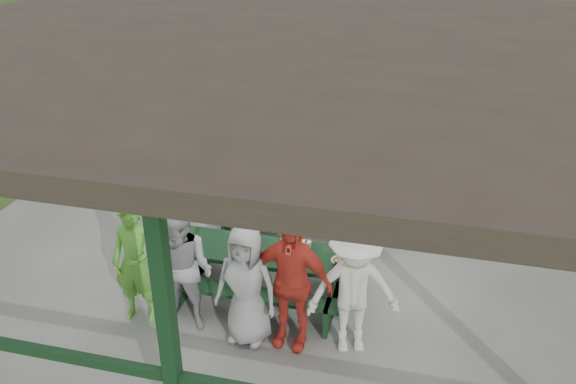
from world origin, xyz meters
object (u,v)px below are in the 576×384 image
(contestant_green, at_px, (136,263))
(spectator_grey, at_px, (378,169))
(contestant_grey_mid, at_px, (246,286))
(spectator_lblue, at_px, (270,161))
(spectator_blue, at_px, (236,138))
(picnic_table_near, at_px, (261,267))
(pickup_truck, at_px, (456,69))
(contestant_grey_left, at_px, (183,271))
(farm_trailer, at_px, (305,67))
(contestant_white_fedora, at_px, (354,290))
(picnic_table_far, at_px, (299,200))
(contestant_red, at_px, (290,282))

(contestant_green, bearing_deg, spectator_grey, 48.16)
(contestant_grey_mid, xyz_separation_m, spectator_grey, (1.19, 3.66, 0.03))
(contestant_green, xyz_separation_m, spectator_lblue, (0.77, 3.63, -0.09))
(spectator_grey, bearing_deg, contestant_green, 38.98)
(spectator_blue, bearing_deg, spectator_lblue, 162.06)
(spectator_blue, xyz_separation_m, spectator_grey, (2.71, -0.54, -0.08))
(picnic_table_near, height_order, pickup_truck, pickup_truck)
(spectator_grey, bearing_deg, contestant_grey_left, 46.49)
(spectator_grey, xyz_separation_m, farm_trailer, (-2.69, 6.38, -0.20))
(contestant_white_fedora, height_order, spectator_lblue, contestant_white_fedora)
(picnic_table_far, distance_m, contestant_red, 2.91)
(contestant_grey_mid, bearing_deg, picnic_table_near, 100.40)
(picnic_table_near, relative_size, spectator_grey, 1.44)
(picnic_table_far, distance_m, contestant_grey_left, 3.00)
(contestant_green, distance_m, contestant_grey_left, 0.65)
(spectator_lblue, distance_m, spectator_grey, 1.92)
(contestant_red, height_order, pickup_truck, contestant_red)
(contestant_grey_mid, height_order, spectator_lblue, contestant_grey_mid)
(contestant_grey_mid, bearing_deg, picnic_table_far, 95.73)
(spectator_lblue, bearing_deg, pickup_truck, -120.91)
(picnic_table_far, distance_m, contestant_white_fedora, 3.07)
(contestant_grey_left, relative_size, spectator_grey, 1.02)
(contestant_green, relative_size, farm_trailer, 0.40)
(spectator_lblue, height_order, spectator_blue, spectator_blue)
(contestant_red, bearing_deg, spectator_blue, 121.85)
(contestant_white_fedora, bearing_deg, picnic_table_near, 135.10)
(contestant_green, relative_size, contestant_red, 0.94)
(contestant_white_fedora, distance_m, spectator_lblue, 4.10)
(contestant_white_fedora, distance_m, spectator_grey, 3.52)
(pickup_truck, relative_size, farm_trailer, 1.31)
(picnic_table_near, height_order, contestant_grey_left, contestant_grey_left)
(contestant_red, relative_size, pickup_truck, 0.32)
(contestant_grey_mid, xyz_separation_m, spectator_lblue, (-0.73, 3.71, -0.05))
(picnic_table_near, relative_size, contestant_green, 1.42)
(picnic_table_far, height_order, farm_trailer, farm_trailer)
(picnic_table_near, relative_size, farm_trailer, 0.56)
(spectator_lblue, relative_size, farm_trailer, 0.35)
(picnic_table_far, xyz_separation_m, pickup_truck, (2.46, 7.76, 0.21))
(contestant_grey_mid, distance_m, spectator_blue, 4.47)
(contestant_grey_left, height_order, contestant_grey_mid, contestant_grey_left)
(contestant_green, distance_m, spectator_lblue, 3.71)
(contestant_grey_mid, bearing_deg, spectator_lblue, 106.64)
(picnic_table_near, bearing_deg, picnic_table_far, 88.12)
(picnic_table_far, bearing_deg, contestant_green, -117.71)
(contestant_white_fedora, bearing_deg, pickup_truck, 67.73)
(picnic_table_near, bearing_deg, spectator_blue, 113.65)
(pickup_truck, bearing_deg, picnic_table_far, 148.24)
(contestant_red, distance_m, spectator_blue, 4.61)
(spectator_grey, bearing_deg, pickup_truck, -114.43)
(contestant_green, relative_size, contestant_white_fedora, 0.95)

